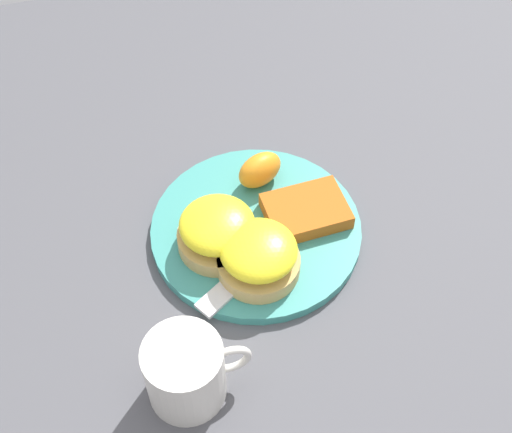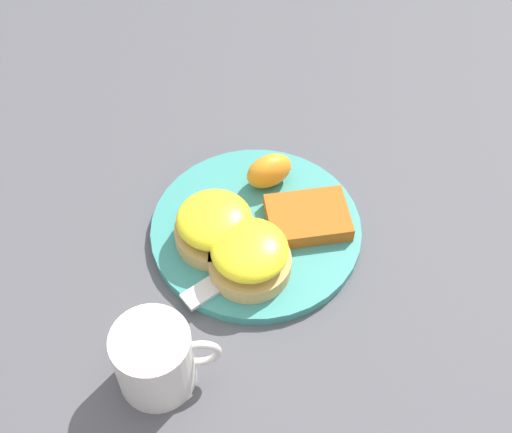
% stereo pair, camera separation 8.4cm
% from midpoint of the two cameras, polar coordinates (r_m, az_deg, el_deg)
% --- Properties ---
extents(ground_plane, '(1.10, 1.10, 0.00)m').
position_cam_midpoint_polar(ground_plane, '(0.87, -2.77, -1.55)').
color(ground_plane, '#4C4C51').
extents(plate, '(0.25, 0.25, 0.01)m').
position_cam_midpoint_polar(plate, '(0.86, -2.79, -1.28)').
color(plate, teal).
rests_on(plate, ground_plane).
extents(sandwich_benedict_left, '(0.10, 0.10, 0.06)m').
position_cam_midpoint_polar(sandwich_benedict_left, '(0.82, -6.02, -1.34)').
color(sandwich_benedict_left, tan).
rests_on(sandwich_benedict_left, plate).
extents(sandwich_benedict_right, '(0.10, 0.10, 0.06)m').
position_cam_midpoint_polar(sandwich_benedict_right, '(0.80, -2.80, -3.39)').
color(sandwich_benedict_right, tan).
rests_on(sandwich_benedict_right, plate).
extents(hashbrown_patty, '(0.10, 0.08, 0.02)m').
position_cam_midpoint_polar(hashbrown_patty, '(0.86, 1.30, 0.08)').
color(hashbrown_patty, '#B65919').
rests_on(hashbrown_patty, plate).
extents(orange_wedge, '(0.07, 0.06, 0.04)m').
position_cam_midpoint_polar(orange_wedge, '(0.88, -2.42, 3.58)').
color(orange_wedge, orange).
rests_on(orange_wedge, plate).
extents(fork, '(0.20, 0.14, 0.00)m').
position_cam_midpoint_polar(fork, '(0.83, -2.38, -3.44)').
color(fork, silver).
rests_on(fork, plate).
extents(cup, '(0.11, 0.08, 0.08)m').
position_cam_midpoint_polar(cup, '(0.73, -8.96, -12.43)').
color(cup, silver).
rests_on(cup, ground_plane).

